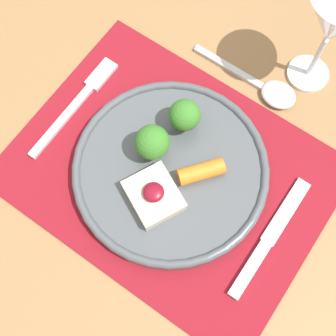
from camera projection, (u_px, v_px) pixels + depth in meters
ground_plane at (169, 255)px, 1.36m from camera, size 8.00×8.00×0.00m
dining_table at (170, 189)px, 0.74m from camera, size 1.53×1.06×0.73m
placemat at (171, 173)px, 0.67m from camera, size 0.44×0.33×0.00m
dinner_plate at (168, 168)px, 0.65m from camera, size 0.28×0.28×0.07m
fork at (79, 100)px, 0.70m from camera, size 0.02×0.19×0.01m
knife at (265, 245)px, 0.63m from camera, size 0.02×0.19×0.01m
spoon at (269, 90)px, 0.70m from camera, size 0.18×0.05×0.02m
wine_glass_near at (336, 21)px, 0.60m from camera, size 0.10×0.10×0.18m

